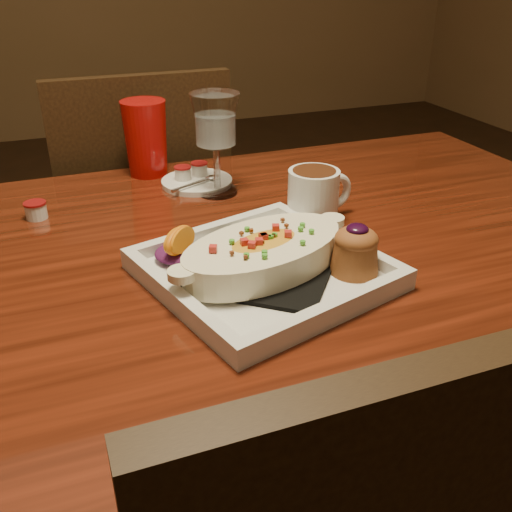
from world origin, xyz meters
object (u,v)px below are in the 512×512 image
object	(u,v)px
plate	(269,259)
saucer	(195,180)
chair_far	(144,233)
red_tumbler	(146,138)
coffee_mug	(315,194)
goblet	(215,125)
table	(213,311)

from	to	relation	value
plate	saucer	world-z (taller)	plate
chair_far	red_tumbler	xyz separation A→B (m)	(-0.01, -0.23, 0.32)
plate	coffee_mug	distance (m)	0.21
plate	goblet	size ratio (longest dim) A/B	1.93
plate	goblet	bearing A→B (deg)	69.36
goblet	saucer	world-z (taller)	goblet
goblet	red_tumbler	bearing A→B (deg)	123.31
saucer	coffee_mug	bearing A→B (deg)	-59.22
chair_far	red_tumbler	bearing A→B (deg)	86.95
coffee_mug	red_tumbler	world-z (taller)	red_tumbler
plate	saucer	distance (m)	0.39
coffee_mug	saucer	distance (m)	0.28
chair_far	coffee_mug	world-z (taller)	chair_far
saucer	red_tumbler	world-z (taller)	red_tumbler
goblet	saucer	xyz separation A→B (m)	(-0.03, 0.06, -0.12)
table	goblet	world-z (taller)	goblet
goblet	saucer	distance (m)	0.14
chair_far	saucer	world-z (taller)	chair_far
chair_far	coffee_mug	distance (m)	0.67
table	saucer	distance (m)	0.33
table	coffee_mug	xyz separation A→B (m)	(0.20, 0.07, 0.15)
table	chair_far	size ratio (longest dim) A/B	1.61
table	goblet	distance (m)	0.35
chair_far	goblet	world-z (taller)	goblet
plate	goblet	xyz separation A→B (m)	(0.03, 0.33, 0.10)
red_tumbler	coffee_mug	bearing A→B (deg)	-56.91
chair_far	red_tumbler	distance (m)	0.39
chair_far	saucer	size ratio (longest dim) A/B	6.66
coffee_mug	goblet	world-z (taller)	goblet
goblet	red_tumbler	xyz separation A→B (m)	(-0.10, 0.15, -0.06)
table	red_tumbler	bearing A→B (deg)	91.75
table	coffee_mug	distance (m)	0.26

